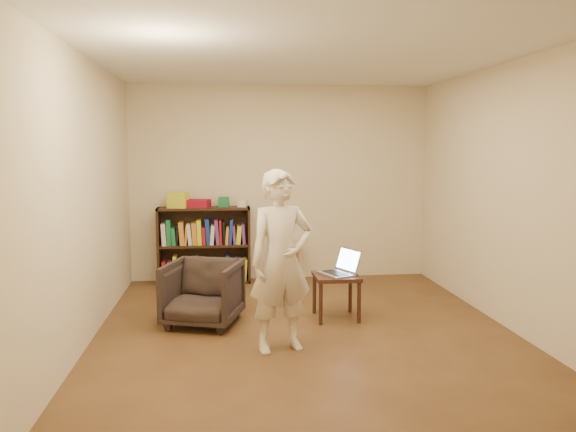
{
  "coord_description": "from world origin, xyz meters",
  "views": [
    {
      "loc": [
        -0.77,
        -5.26,
        1.77
      ],
      "look_at": [
        -0.12,
        0.35,
        1.08
      ],
      "focal_mm": 35.0,
      "sensor_mm": 36.0,
      "label": 1
    }
  ],
  "objects": [
    {
      "name": "floor",
      "position": [
        0.0,
        0.0,
        0.0
      ],
      "size": [
        4.5,
        4.5,
        0.0
      ],
      "primitive_type": "plane",
      "color": "#492C17",
      "rests_on": "ground"
    },
    {
      "name": "ceiling",
      "position": [
        0.0,
        0.0,
        2.6
      ],
      "size": [
        4.5,
        4.5,
        0.0
      ],
      "primitive_type": "plane",
      "color": "silver",
      "rests_on": "wall_back"
    },
    {
      "name": "wall_back",
      "position": [
        0.0,
        2.25,
        1.3
      ],
      "size": [
        4.0,
        0.0,
        4.0
      ],
      "primitive_type": "plane",
      "rotation": [
        1.57,
        0.0,
        0.0
      ],
      "color": "beige",
      "rests_on": "floor"
    },
    {
      "name": "wall_left",
      "position": [
        -2.0,
        0.0,
        1.3
      ],
      "size": [
        0.0,
        4.5,
        4.5
      ],
      "primitive_type": "plane",
      "rotation": [
        1.57,
        0.0,
        1.57
      ],
      "color": "beige",
      "rests_on": "floor"
    },
    {
      "name": "wall_right",
      "position": [
        2.0,
        0.0,
        1.3
      ],
      "size": [
        0.0,
        4.5,
        4.5
      ],
      "primitive_type": "plane",
      "rotation": [
        1.57,
        0.0,
        -1.57
      ],
      "color": "beige",
      "rests_on": "floor"
    },
    {
      "name": "bookshelf",
      "position": [
        -1.03,
        2.09,
        0.44
      ],
      "size": [
        1.2,
        0.3,
        1.0
      ],
      "color": "black",
      "rests_on": "floor"
    },
    {
      "name": "box_yellow",
      "position": [
        -1.35,
        2.05,
        1.1
      ],
      "size": [
        0.28,
        0.23,
        0.2
      ],
      "primitive_type": "cube",
      "rotation": [
        0.0,
        0.0,
        -0.26
      ],
      "color": "yellow",
      "rests_on": "bookshelf"
    },
    {
      "name": "red_cloth",
      "position": [
        -1.11,
        2.07,
        1.05
      ],
      "size": [
        0.36,
        0.29,
        0.1
      ],
      "primitive_type": "cube",
      "rotation": [
        0.0,
        0.0,
        -0.24
      ],
      "color": "maroon",
      "rests_on": "bookshelf"
    },
    {
      "name": "box_green",
      "position": [
        -0.77,
        2.1,
        1.07
      ],
      "size": [
        0.14,
        0.14,
        0.13
      ],
      "primitive_type": "cube",
      "rotation": [
        0.0,
        0.0,
        -0.07
      ],
      "color": "#1C6B3A",
      "rests_on": "bookshelf"
    },
    {
      "name": "box_white",
      "position": [
        -0.52,
        2.08,
        1.04
      ],
      "size": [
        0.13,
        0.13,
        0.09
      ],
      "primitive_type": "cube",
      "rotation": [
        0.0,
        0.0,
        -0.21
      ],
      "color": "silver",
      "rests_on": "bookshelf"
    },
    {
      "name": "stool",
      "position": [
        0.08,
        2.03,
        0.41
      ],
      "size": [
        0.36,
        0.36,
        0.51
      ],
      "color": "tan",
      "rests_on": "floor"
    },
    {
      "name": "armchair",
      "position": [
        -0.99,
        0.28,
        0.32
      ],
      "size": [
        0.87,
        0.89,
        0.65
      ],
      "primitive_type": "imported",
      "rotation": [
        0.0,
        0.0,
        -0.3
      ],
      "color": "#2F241F",
      "rests_on": "floor"
    },
    {
      "name": "side_table",
      "position": [
        0.38,
        0.34,
        0.39
      ],
      "size": [
        0.45,
        0.45,
        0.46
      ],
      "color": "black",
      "rests_on": "floor"
    },
    {
      "name": "laptop",
      "position": [
        0.43,
        0.36,
        0.52
      ],
      "size": [
        0.46,
        0.47,
        0.26
      ],
      "rotation": [
        0.0,
        0.0,
        -1.15
      ],
      "color": "#B3B4B8",
      "rests_on": "side_table"
    },
    {
      "name": "person",
      "position": [
        -0.28,
        -0.51,
        0.79
      ],
      "size": [
        0.66,
        0.53,
        1.59
      ],
      "primitive_type": "imported",
      "rotation": [
        0.0,
        0.0,
        0.28
      ],
      "color": "beige",
      "rests_on": "floor"
    }
  ]
}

